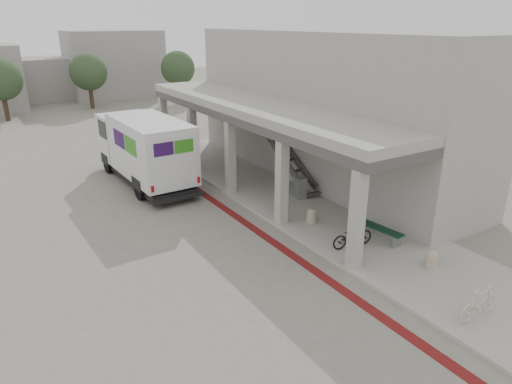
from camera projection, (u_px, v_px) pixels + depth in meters
ground at (241, 242)px, 16.29m from camera, size 120.00×120.00×0.00m
bike_lane_stripe at (237, 217)px, 18.37m from camera, size 0.35×40.00×0.01m
sidewalk at (327, 217)px, 18.25m from camera, size 4.40×28.00×0.12m
transit_building at (315, 109)px, 22.04m from camera, size 7.60×17.00×7.00m
distant_backdrop at (20, 75)px, 42.41m from camera, size 28.00×10.00×6.50m
tree_left at (0, 80)px, 34.92m from camera, size 3.20×3.20×4.80m
tree_mid at (88, 72)px, 39.97m from camera, size 3.20×3.20×4.80m
tree_right at (178, 68)px, 43.14m from camera, size 3.20×3.20×4.80m
fedex_truck at (144, 148)px, 21.73m from camera, size 2.64×7.70×3.25m
bench at (378, 230)px, 16.20m from camera, size 0.66×1.99×0.46m
bollard_near at (432, 258)px, 14.34m from camera, size 0.40×0.40×0.60m
bollard_far at (311, 215)px, 17.55m from camera, size 0.38×0.38×0.57m
utility_cabinet at (300, 187)px, 19.97m from camera, size 0.52×0.63×0.92m
bicycle_black at (352, 236)px, 15.59m from camera, size 1.62×0.75×0.82m
bicycle_cream at (479, 303)px, 11.83m from camera, size 1.48×0.43×0.89m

